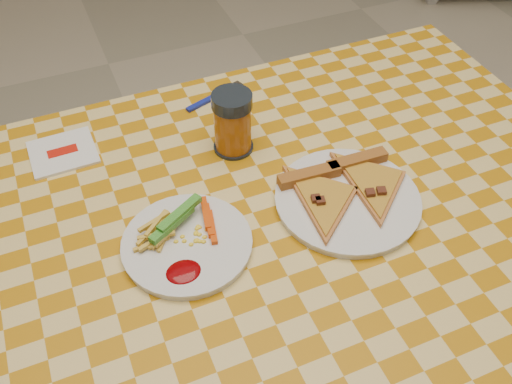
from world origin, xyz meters
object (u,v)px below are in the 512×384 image
Objects in this scene: plate_left at (187,245)px; plate_right at (347,201)px; drink_glass at (233,123)px; table at (260,255)px.

plate_left is 0.84× the size of plate_right.
plate_right is 2.01× the size of drink_glass.
plate_right is 0.25m from drink_glass.
table is 0.18m from plate_right.
drink_glass is (0.15, 0.20, 0.05)m from plate_left.
table is at bearing -98.54° from drink_glass.
plate_right reaches higher than table.
plate_right is at bearing -2.52° from table.
table is 6.29× the size of plate_left.
drink_glass reaches higher than plate_left.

